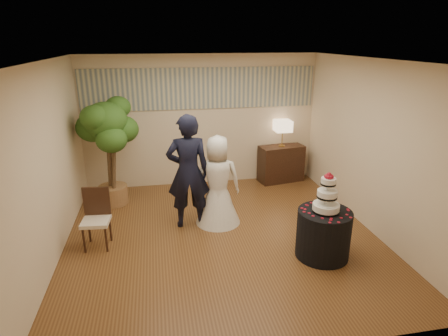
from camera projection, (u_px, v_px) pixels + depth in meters
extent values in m
cube|color=brown|center=(222.00, 236.00, 6.18)|extent=(5.00, 5.00, 0.00)
cube|color=white|center=(222.00, 60.00, 5.25)|extent=(5.00, 5.00, 0.00)
cube|color=beige|center=(202.00, 121.00, 8.04)|extent=(5.00, 0.06, 2.80)
cube|color=beige|center=(272.00, 236.00, 3.39)|extent=(5.00, 0.06, 2.80)
cube|color=beige|center=(49.00, 165.00, 5.28)|extent=(0.06, 5.00, 2.80)
cube|color=beige|center=(372.00, 147.00, 6.15)|extent=(0.06, 5.00, 2.80)
cube|color=#9DA08F|center=(201.00, 88.00, 7.79)|extent=(4.90, 0.02, 0.85)
imported|color=black|center=(188.00, 172.00, 6.23)|extent=(0.73, 0.50, 1.96)
imported|color=white|center=(218.00, 181.00, 6.40)|extent=(0.86, 0.86, 1.57)
cylinder|color=black|center=(323.00, 234.00, 5.51)|extent=(1.02, 1.02, 0.73)
cube|color=#321C12|center=(281.00, 164.00, 8.45)|extent=(1.05, 0.60, 0.82)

